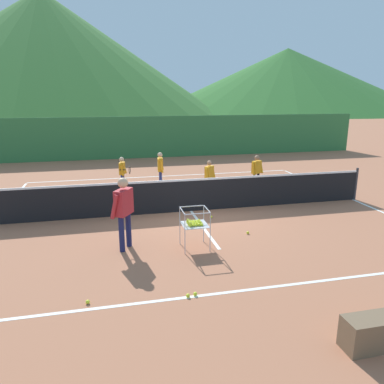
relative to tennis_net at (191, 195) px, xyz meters
name	(u,v)px	position (x,y,z in m)	size (l,w,h in m)	color
ground_plane	(191,211)	(0.00, 0.00, -0.50)	(120.00, 120.00, 0.00)	#A86647
line_baseline_near	(249,290)	(0.00, -4.66, -0.50)	(10.88, 0.08, 0.01)	white
line_baseline_far	(165,176)	(0.00, 4.91, -0.50)	(10.88, 0.08, 0.01)	white
line_sideline_east	(353,199)	(5.44, 0.00, -0.50)	(0.08, 9.57, 0.01)	white
line_service_center	(191,211)	(0.00, 0.00, -0.50)	(0.08, 5.75, 0.01)	white
tennis_net	(191,195)	(0.00, 0.00, 0.00)	(11.07, 0.08, 1.05)	#333338
instructor	(124,207)	(-2.03, -2.33, 0.48)	(0.54, 0.81, 1.62)	#191E4C
student_0	(123,171)	(-1.83, 2.87, 0.23)	(0.41, 0.65, 1.21)	navy
student_1	(160,167)	(-0.48, 2.88, 0.30)	(0.28, 0.53, 1.33)	navy
student_2	(209,175)	(0.97, 1.47, 0.23)	(0.45, 0.43, 1.22)	black
student_3	(257,170)	(2.80, 1.83, 0.26)	(0.51, 0.38, 1.27)	black
ball_cart	(194,223)	(-0.53, -2.64, 0.08)	(0.58, 0.58, 0.90)	#B7B7BC
tennis_ball_0	(195,294)	(-0.98, -4.63, -0.47)	(0.07, 0.07, 0.07)	yellow
tennis_ball_2	(188,296)	(-1.11, -4.66, -0.47)	(0.07, 0.07, 0.07)	yellow
tennis_ball_3	(88,302)	(-2.77, -4.48, -0.47)	(0.07, 0.07, 0.07)	yellow
tennis_ball_5	(211,217)	(0.41, -0.75, -0.47)	(0.07, 0.07, 0.07)	yellow
tennis_ball_8	(248,233)	(0.96, -2.12, -0.47)	(0.07, 0.07, 0.07)	yellow
windscreen_fence	(151,137)	(0.00, 9.71, 0.61)	(23.93, 0.08, 2.21)	#33753D
hill_0	(45,54)	(-11.62, 59.75, 9.41)	(59.38, 59.38, 19.81)	#38702D
hill_1	(286,80)	(34.03, 61.91, 5.59)	(53.98, 53.98, 12.17)	#2D6628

